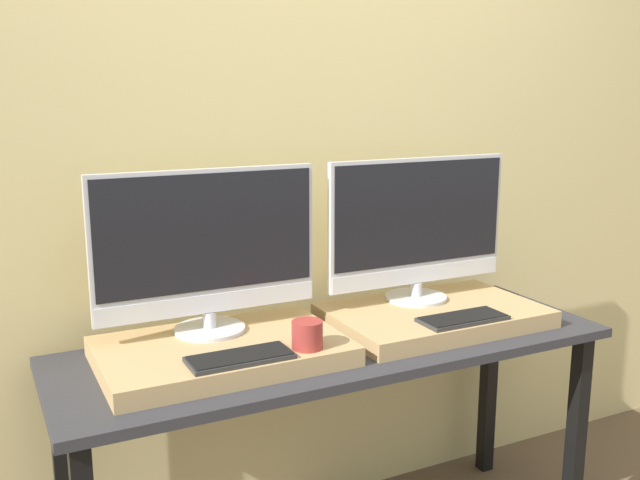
{
  "coord_description": "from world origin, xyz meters",
  "views": [
    {
      "loc": [
        -0.99,
        -1.56,
        1.53
      ],
      "look_at": [
        0.0,
        0.41,
        1.06
      ],
      "focal_mm": 40.0,
      "sensor_mm": 36.0,
      "label": 1
    }
  ],
  "objects_px": {
    "mug": "(307,335)",
    "keyboard_right": "(463,318)",
    "keyboard_left": "(240,357)",
    "monitor_right": "(418,227)",
    "monitor_left": "(207,248)"
  },
  "relations": [
    {
      "from": "mug",
      "to": "keyboard_right",
      "type": "distance_m",
      "value": 0.54
    },
    {
      "from": "keyboard_left",
      "to": "monitor_right",
      "type": "bearing_deg",
      "value": 19.32
    },
    {
      "from": "keyboard_left",
      "to": "keyboard_right",
      "type": "relative_size",
      "value": 1.0
    },
    {
      "from": "monitor_left",
      "to": "mug",
      "type": "height_order",
      "value": "monitor_left"
    },
    {
      "from": "monitor_left",
      "to": "monitor_right",
      "type": "bearing_deg",
      "value": 0.0
    },
    {
      "from": "monitor_left",
      "to": "keyboard_left",
      "type": "distance_m",
      "value": 0.36
    },
    {
      "from": "monitor_left",
      "to": "keyboard_right",
      "type": "height_order",
      "value": "monitor_left"
    },
    {
      "from": "monitor_left",
      "to": "monitor_right",
      "type": "distance_m",
      "value": 0.74
    },
    {
      "from": "mug",
      "to": "keyboard_right",
      "type": "height_order",
      "value": "mug"
    },
    {
      "from": "keyboard_left",
      "to": "monitor_right",
      "type": "distance_m",
      "value": 0.83
    },
    {
      "from": "monitor_left",
      "to": "monitor_right",
      "type": "height_order",
      "value": "same"
    },
    {
      "from": "monitor_left",
      "to": "keyboard_right",
      "type": "xyz_separation_m",
      "value": [
        0.74,
        -0.26,
        -0.25
      ]
    },
    {
      "from": "monitor_left",
      "to": "keyboard_left",
      "type": "height_order",
      "value": "monitor_left"
    },
    {
      "from": "monitor_right",
      "to": "keyboard_right",
      "type": "xyz_separation_m",
      "value": [
        0.0,
        -0.26,
        -0.25
      ]
    },
    {
      "from": "monitor_left",
      "to": "keyboard_right",
      "type": "distance_m",
      "value": 0.83
    }
  ]
}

